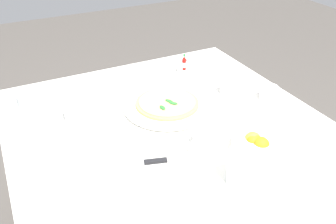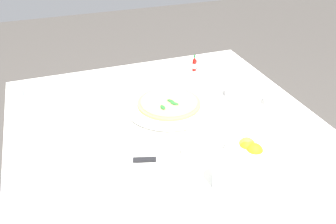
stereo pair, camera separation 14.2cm
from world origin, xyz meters
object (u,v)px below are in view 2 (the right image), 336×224
water_glass_left_edge (75,104)px  coffee_cup_near_right (235,91)px  coffee_cup_center_back (197,142)px  pepper_shaker (199,64)px  coffee_cup_near_left (274,100)px  water_glass_back_corner (225,174)px  napkin_folded (130,164)px  dinner_knife (129,161)px  pizza (169,103)px  water_glass_far_right (34,101)px  citrus_bowl (248,150)px  salt_shaker (190,68)px  pizza_plate (169,106)px  hot_sauce_bottle (194,64)px

water_glass_left_edge → coffee_cup_near_right: bearing=172.3°
coffee_cup_center_back → pepper_shaker: (-0.26, -0.59, -0.00)m
coffee_cup_near_left → water_glass_left_edge: (0.77, -0.21, 0.02)m
coffee_cup_near_left → water_glass_back_corner: bearing=40.9°
coffee_cup_near_right → coffee_cup_near_left: (-0.12, 0.12, -0.00)m
coffee_cup_center_back → napkin_folded: bearing=3.3°
coffee_cup_near_left → napkin_folded: bearing=14.3°
pepper_shaker → coffee_cup_center_back: bearing=65.8°
dinner_knife → pepper_shaker: bearing=-113.9°
pizza → water_glass_far_right: size_ratio=2.26×
water_glass_left_edge → dinner_knife: size_ratio=0.56×
coffee_cup_near_left → dinner_knife: bearing=14.2°
citrus_bowl → salt_shaker: citrus_bowl is taller
pizza_plate → coffee_cup_near_right: (-0.29, 0.01, 0.02)m
salt_shaker → water_glass_far_right: bearing=10.0°
water_glass_back_corner → water_glass_left_edge: size_ratio=1.11×
water_glass_back_corner → water_glass_left_edge: water_glass_back_corner is taller
pizza_plate → water_glass_left_edge: size_ratio=3.36×
pizza → coffee_cup_near_right: 0.29m
salt_shaker → pizza_plate: bearing=53.4°
napkin_folded → dinner_knife: 0.01m
dinner_knife → coffee_cup_near_right: bearing=-135.6°
coffee_cup_center_back → water_glass_back_corner: size_ratio=1.09×
coffee_cup_near_left → water_glass_back_corner: (0.41, 0.35, 0.02)m
coffee_cup_near_right → citrus_bowl: bearing=67.8°
pizza_plate → pizza: 0.01m
pizza_plate → citrus_bowl: 0.41m
pizza → water_glass_back_corner: water_glass_back_corner is taller
coffee_cup_near_right → hot_sauce_bottle: (0.06, -0.30, 0.00)m
citrus_bowl → pizza: bearing=-69.6°
napkin_folded → pizza_plate: bearing=-114.9°
hot_sauce_bottle → water_glass_far_right: bearing=10.3°
pizza_plate → water_glass_back_corner: (-0.00, 0.49, 0.04)m
napkin_folded → salt_shaker: bearing=-113.7°
water_glass_left_edge → pepper_shaker: size_ratio=1.90×
coffee_cup_center_back → pepper_shaker: coffee_cup_center_back is taller
pizza → pepper_shaker: pepper_shaker is taller
pizza → salt_shaker: (-0.21, -0.28, 0.00)m
coffee_cup_near_left → coffee_cup_center_back: bearing=20.4°
citrus_bowl → salt_shaker: 0.67m
coffee_cup_near_right → water_glass_far_right: 0.83m
coffee_cup_near_right → water_glass_back_corner: (0.29, 0.47, 0.02)m
coffee_cup_near_left → hot_sauce_bottle: (0.17, -0.42, 0.00)m
salt_shaker → citrus_bowl: bearing=84.3°
napkin_folded → pepper_shaker: 0.79m
coffee_cup_near_left → water_glass_back_corner: size_ratio=1.12×
hot_sauce_bottle → salt_shaker: 0.03m
coffee_cup_near_left → salt_shaker: bearing=-64.0°
water_glass_far_right → citrus_bowl: 0.85m
pizza → pepper_shaker: (-0.26, -0.30, 0.00)m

